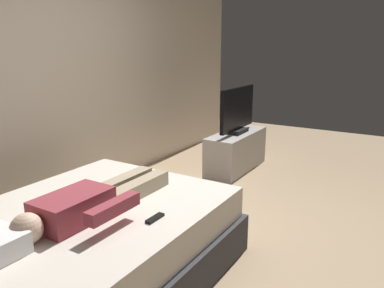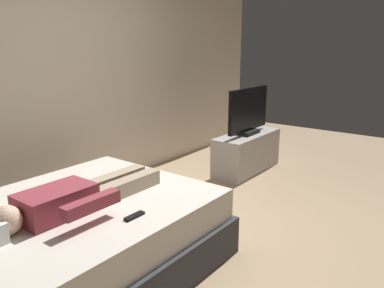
{
  "view_description": "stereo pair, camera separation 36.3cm",
  "coord_description": "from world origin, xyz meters",
  "px_view_note": "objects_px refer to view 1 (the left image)",
  "views": [
    {
      "loc": [
        -2.51,
        -1.33,
        1.61
      ],
      "look_at": [
        0.49,
        0.51,
        0.69
      ],
      "focal_mm": 35.57,
      "sensor_mm": 36.0,
      "label": 1
    },
    {
      "loc": [
        -2.31,
        -1.63,
        1.61
      ],
      "look_at": [
        0.49,
        0.51,
        0.69
      ],
      "focal_mm": 35.57,
      "sensor_mm": 36.0,
      "label": 2
    }
  ],
  "objects_px": {
    "person": "(91,202)",
    "tv": "(237,111)",
    "tv_stand": "(236,151)",
    "remote": "(155,218)",
    "bed": "(82,250)"
  },
  "relations": [
    {
      "from": "bed",
      "to": "tv",
      "type": "xyz_separation_m",
      "value": [
        2.85,
        0.19,
        0.52
      ]
    },
    {
      "from": "bed",
      "to": "person",
      "type": "xyz_separation_m",
      "value": [
        0.03,
        -0.08,
        0.36
      ]
    },
    {
      "from": "tv_stand",
      "to": "bed",
      "type": "bearing_deg",
      "value": -176.24
    },
    {
      "from": "tv",
      "to": "bed",
      "type": "bearing_deg",
      "value": -176.24
    },
    {
      "from": "bed",
      "to": "tv_stand",
      "type": "distance_m",
      "value": 2.86
    },
    {
      "from": "person",
      "to": "remote",
      "type": "bearing_deg",
      "value": -69.53
    },
    {
      "from": "bed",
      "to": "person",
      "type": "relative_size",
      "value": 1.63
    },
    {
      "from": "bed",
      "to": "tv_stand",
      "type": "bearing_deg",
      "value": 3.76
    },
    {
      "from": "person",
      "to": "tv_stand",
      "type": "height_order",
      "value": "person"
    },
    {
      "from": "remote",
      "to": "tv_stand",
      "type": "height_order",
      "value": "remote"
    },
    {
      "from": "tv",
      "to": "remote",
      "type": "bearing_deg",
      "value": -165.84
    },
    {
      "from": "person",
      "to": "tv",
      "type": "xyz_separation_m",
      "value": [
        2.82,
        0.27,
        0.16
      ]
    },
    {
      "from": "remote",
      "to": "person",
      "type": "bearing_deg",
      "value": 110.47
    },
    {
      "from": "remote",
      "to": "tv_stand",
      "type": "relative_size",
      "value": 0.14
    },
    {
      "from": "person",
      "to": "tv",
      "type": "distance_m",
      "value": 2.84
    }
  ]
}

